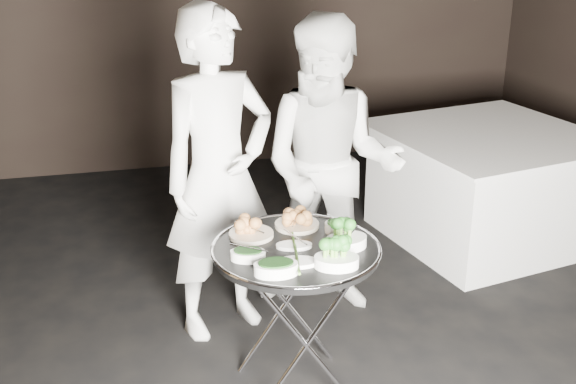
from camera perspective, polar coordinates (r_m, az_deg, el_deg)
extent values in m
cylinder|color=silver|center=(3.23, 1.45, -12.03)|extent=(0.49, 0.02, 0.72)
cylinder|color=silver|center=(3.23, 1.45, -12.03)|extent=(0.49, 0.02, 0.72)
cylinder|color=silver|center=(3.54, -0.15, -8.75)|extent=(0.49, 0.02, 0.72)
cylinder|color=silver|center=(3.54, -0.15, -8.75)|extent=(0.49, 0.02, 0.72)
cylinder|color=silver|center=(3.18, -3.03, -5.61)|extent=(0.02, 0.42, 0.02)
cylinder|color=silver|center=(3.27, 4.18, -4.82)|extent=(0.02, 0.42, 0.02)
cylinder|color=black|center=(3.21, 0.64, -4.67)|extent=(0.74, 0.74, 0.03)
torus|color=silver|center=(3.20, 0.64, -4.42)|extent=(0.76, 0.76, 0.02)
cylinder|color=beige|center=(3.31, -2.93, -3.36)|extent=(0.21, 0.21, 0.02)
cylinder|color=beige|center=(3.40, 0.71, -2.60)|extent=(0.21, 0.21, 0.02)
cylinder|color=white|center=(3.36, 3.87, -2.80)|extent=(0.11, 0.11, 0.04)
cylinder|color=silver|center=(3.29, -3.10, -2.80)|extent=(0.11, 0.15, 0.01)
cylinder|color=silver|center=(3.38, 0.58, -2.09)|extent=(0.08, 0.17, 0.01)
cylinder|color=silver|center=(3.35, 3.91, -2.32)|extent=(0.05, 0.18, 0.01)
cylinder|color=silver|center=(3.09, -3.10, -4.43)|extent=(0.15, 0.12, 0.01)
cylinder|color=silver|center=(3.19, 4.70, -3.60)|extent=(0.12, 0.15, 0.01)
cylinder|color=silver|center=(3.19, 0.60, -3.57)|extent=(0.06, 0.18, 0.01)
imported|color=silver|center=(3.70, -5.49, 1.27)|extent=(0.74, 0.63, 1.74)
imported|color=silver|center=(3.92, 3.37, 1.87)|extent=(0.98, 0.89, 1.65)
cube|color=silver|center=(5.10, 15.31, 0.34)|extent=(1.18, 1.18, 0.74)
cube|color=silver|center=(4.98, 15.74, 4.41)|extent=(1.33, 1.33, 0.02)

